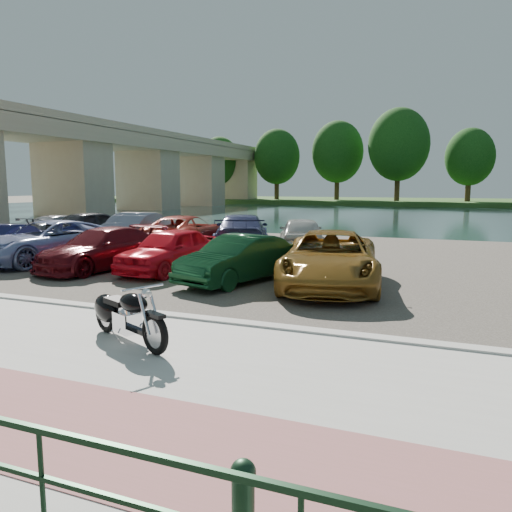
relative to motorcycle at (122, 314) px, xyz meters
The scene contains 22 objects.
ground 0.80m from the motorcycle, 31.12° to the right, with size 200.00×200.00×0.00m, color #595447.
promenade 1.47m from the motorcycle, 69.40° to the right, with size 60.00×6.00×0.10m, color #BAB7AF.
pink_path 2.87m from the motorcycle, 80.12° to the right, with size 60.00×2.00×0.01m, color #A05F5A.
kerb 1.84m from the motorcycle, 74.09° to the left, with size 60.00×0.30×0.14m, color #BAB7AF.
parking_lot 10.73m from the motorcycle, 87.40° to the left, with size 60.00×18.00×0.04m, color #3D3931.
river 39.71m from the motorcycle, 89.30° to the left, with size 120.00×40.00×0.00m, color #1A2E2C.
far_bank 71.71m from the motorcycle, 89.61° to the left, with size 120.00×24.00×0.60m, color #244E1C.
bridge 49.40m from the motorcycle, 124.04° to the left, with size 7.00×56.00×8.55m.
far_trees 66.04m from the motorcycle, 85.77° to the left, with size 70.25×10.68×12.52m.
motorcycle is the anchor object (origin of this frame).
car_1 12.39m from the motorcycle, 147.33° to the left, with size 1.32×3.78×1.25m, color #12143A.
car_2 10.45m from the motorcycle, 140.91° to the left, with size 2.45×5.31×1.48m, color #818DBB.
car_3 8.16m from the motorcycle, 131.24° to the left, with size 1.87×4.61×1.34m, color #570C12.
car_4 7.22m from the motorcycle, 115.33° to the left, with size 1.64×4.07×1.39m, color red.
car_5 5.77m from the motorcycle, 93.63° to the left, with size 1.39×4.00×1.32m, color #103B1D.
car_6 6.48m from the motorcycle, 70.47° to the left, with size 2.48×5.38×1.50m, color olive.
car_7 17.98m from the motorcycle, 135.97° to the left, with size 1.75×4.31×1.25m, color gray.
car_8 16.12m from the motorcycle, 131.17° to the left, with size 1.81×4.51×1.54m, color black.
car_9 14.32m from the motorcycle, 123.23° to the left, with size 1.60×4.58×1.51m, color slate.
car_10 13.02m from the motorcycle, 115.35° to the left, with size 2.39×5.18×1.44m, color #A3281B.
car_11 12.34m from the motorcycle, 103.96° to the left, with size 2.16×5.30×1.54m, color navy.
car_12 12.62m from the motorcycle, 92.73° to the left, with size 1.72×4.29×1.46m, color beige.
Camera 1 is at (4.76, -6.59, 2.75)m, focal length 35.00 mm.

